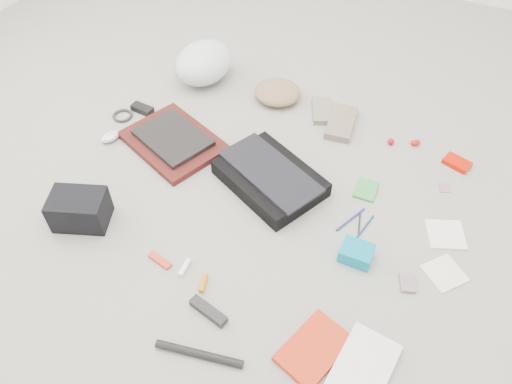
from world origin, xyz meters
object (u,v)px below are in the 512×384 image
at_px(camera_bag, 80,209).
at_px(book_red, 314,349).
at_px(bike_helmet, 204,63).
at_px(accordion_wallet, 356,253).
at_px(messenger_bag, 270,178).
at_px(laptop, 173,137).

height_order(camera_bag, book_red, camera_bag).
relative_size(bike_helmet, accordion_wallet, 2.80).
relative_size(messenger_bag, book_red, 1.80).
relative_size(laptop, book_red, 1.38).
relative_size(laptop, bike_helmet, 0.98).
bearing_deg(laptop, accordion_wallet, 7.22).
xyz_separation_m(messenger_bag, laptop, (-0.48, 0.04, 0.01)).
height_order(bike_helmet, accordion_wallet, bike_helmet).
relative_size(bike_helmet, camera_bag, 1.58).
bearing_deg(camera_bag, accordion_wallet, -5.30).
distance_m(messenger_bag, camera_bag, 0.73).
height_order(book_red, accordion_wallet, accordion_wallet).
bearing_deg(bike_helmet, messenger_bag, -34.41).
bearing_deg(camera_bag, bike_helmet, 70.66).
xyz_separation_m(bike_helmet, accordion_wallet, (1.01, -0.71, -0.07)).
relative_size(messenger_bag, camera_bag, 2.03).
relative_size(messenger_bag, laptop, 1.31).
xyz_separation_m(messenger_bag, camera_bag, (-0.56, -0.47, 0.03)).
relative_size(laptop, camera_bag, 1.55).
bearing_deg(messenger_bag, bike_helmet, 163.69).
xyz_separation_m(bike_helmet, book_red, (1.00, -1.10, -0.08)).
relative_size(camera_bag, accordion_wallet, 1.78).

